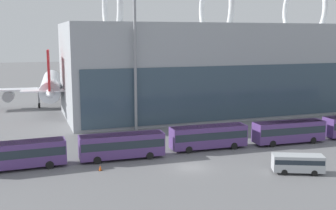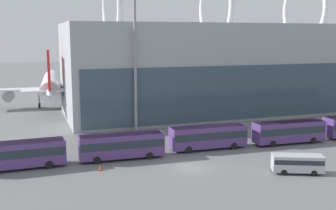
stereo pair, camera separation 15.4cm
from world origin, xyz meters
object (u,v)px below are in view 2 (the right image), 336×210
shuttle_bus_0 (19,153)px  traffic_cone_0 (100,168)px  airliner_parked_remote (261,73)px  floodlight_mast (135,31)px  shuttle_bus_2 (208,136)px  shuttle_bus_3 (289,131)px  shuttle_bus_1 (122,144)px  service_van_foreground (297,162)px  airliner_at_gate_far (51,85)px

shuttle_bus_0 → traffic_cone_0: (9.19, -3.85, -1.62)m
traffic_cone_0 → shuttle_bus_0: bearing=157.3°
airliner_parked_remote → floodlight_mast: size_ratio=1.59×
shuttle_bus_0 → shuttle_bus_2: bearing=-0.0°
shuttle_bus_3 → floodlight_mast: size_ratio=0.44×
shuttle_bus_2 → shuttle_bus_3: (12.78, -0.99, 0.00)m
floodlight_mast → shuttle_bus_3: bearing=-39.4°
shuttle_bus_1 → shuttle_bus_3: same height
shuttle_bus_0 → service_van_foreground: bearing=-23.5°
shuttle_bus_1 → traffic_cone_0: 5.53m
shuttle_bus_0 → shuttle_bus_1: bearing=-1.7°
shuttle_bus_2 → service_van_foreground: size_ratio=1.79×
traffic_cone_0 → floodlight_mast: bearing=63.9°
shuttle_bus_3 → airliner_parked_remote: bearing=64.7°
airliner_parked_remote → shuttle_bus_3: bearing=39.4°
airliner_at_gate_far → shuttle_bus_2: (18.75, -44.43, -2.98)m
airliner_parked_remote → floodlight_mast: floodlight_mast is taller
shuttle_bus_1 → service_van_foreground: (18.35, -12.39, -0.66)m
shuttle_bus_2 → floodlight_mast: 22.20m
traffic_cone_0 → airliner_parked_remote: bearing=45.7°
shuttle_bus_2 → service_van_foreground: shuttle_bus_2 is taller
airliner_at_gate_far → airliner_parked_remote: 61.66m
shuttle_bus_1 → traffic_cone_0: size_ratio=15.96×
shuttle_bus_2 → shuttle_bus_0: bearing=-176.7°
airliner_at_gate_far → shuttle_bus_0: bearing=176.0°
shuttle_bus_0 → service_van_foreground: 33.51m
shuttle_bus_1 → service_van_foreground: shuttle_bus_1 is taller
shuttle_bus_0 → floodlight_mast: bearing=38.2°
service_van_foreground → shuttle_bus_1: bearing=169.4°
shuttle_bus_0 → shuttle_bus_3: same height
shuttle_bus_3 → shuttle_bus_2: bearing=177.7°
airliner_parked_remote → shuttle_bus_2: 69.41m
shuttle_bus_0 → service_van_foreground: shuttle_bus_0 is taller
shuttle_bus_0 → shuttle_bus_2: size_ratio=1.00×
airliner_at_gate_far → service_van_foreground: (24.32, -57.60, -3.64)m
airliner_at_gate_far → traffic_cone_0: 49.36m
service_van_foreground → traffic_cone_0: bearing=-177.8°
shuttle_bus_1 → traffic_cone_0: bearing=-131.0°
shuttle_bus_3 → service_van_foreground: size_ratio=1.80×
shuttle_bus_2 → shuttle_bus_3: bearing=-2.9°
shuttle_bus_1 → traffic_cone_0: shuttle_bus_1 is taller
shuttle_bus_0 → shuttle_bus_3: 38.35m
shuttle_bus_0 → service_van_foreground: (31.13, -12.37, -0.66)m
shuttle_bus_3 → floodlight_mast: (-19.50, 16.02, 14.90)m
airliner_at_gate_far → shuttle_bus_2: bearing=-152.5°
airliner_at_gate_far → shuttle_bus_2: size_ratio=3.21×
shuttle_bus_0 → shuttle_bus_1: same height
shuttle_bus_2 → floodlight_mast: floodlight_mast is taller
shuttle_bus_1 → service_van_foreground: 22.15m
floodlight_mast → traffic_cone_0: 27.45m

